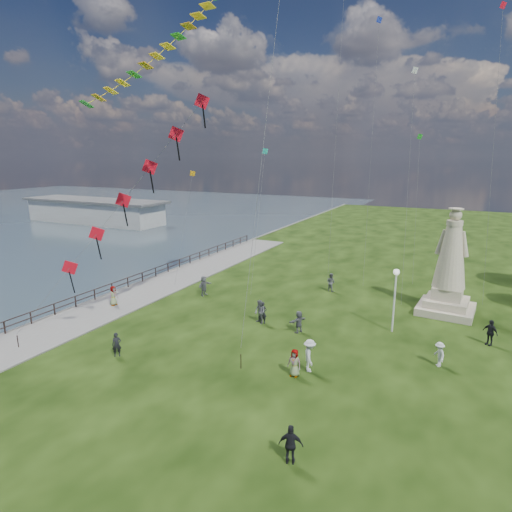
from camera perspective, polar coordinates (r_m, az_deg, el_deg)
The scene contains 18 objects.
waterfront at distance 39.00m, azimuth -18.50°, elevation -5.54°, with size 200.00×200.00×1.51m.
pier_pavilion at distance 87.07m, azimuth -20.70°, elevation 5.67°, with size 30.00×8.00×4.40m.
statue at distance 36.18m, azimuth 24.38°, elevation -2.25°, with size 4.34×4.34×8.22m.
lamppost at distance 30.83m, azimuth 18.08°, elevation -3.94°, with size 0.42×0.42×4.54m.
person_0 at distance 28.05m, azimuth -18.08°, elevation -11.17°, with size 0.55×0.36×1.51m, color black.
person_1 at distance 31.51m, azimuth 0.50°, elevation -7.48°, with size 0.86×0.53×1.78m, color #595960.
person_2 at distance 25.15m, azimuth 7.15°, elevation -13.02°, with size 1.23×0.63×1.90m, color silver.
person_3 at distance 18.62m, azimuth 4.68°, elevation -23.77°, with size 0.99×0.51×1.69m, color black.
person_4 at distance 24.60m, azimuth 5.15°, elevation -14.00°, with size 0.78×0.48×1.59m, color #595960.
person_5 at distance 37.94m, azimuth -6.95°, elevation -3.95°, with size 1.63×0.70×1.76m, color #595960.
person_6 at distance 31.59m, azimuth 0.92°, elevation -7.57°, with size 0.59×0.39×1.62m, color black.
person_7 at distance 39.37m, azimuth 9.94°, elevation -3.47°, with size 0.83×0.51×1.70m, color #595960.
person_8 at distance 27.71m, azimuth 23.24°, elevation -11.95°, with size 0.96×0.50×1.49m, color silver.
person_9 at distance 31.97m, azimuth 28.75°, elevation -8.93°, with size 1.01×0.52×1.72m, color black.
person_10 at distance 36.91m, azimuth -18.48°, elevation -5.17°, with size 0.79×0.48×1.61m, color #595960.
person_11 at distance 30.17m, azimuth 5.73°, elevation -8.71°, with size 1.46×0.63×1.58m, color #595960.
red_kite_train at distance 29.07m, azimuth -15.94°, elevation 8.56°, with size 9.02×9.35×16.01m.
small_kites at distance 41.03m, azimuth 16.30°, elevation 17.12°, with size 31.88×15.69×26.78m.
Camera 1 is at (11.32, -16.89, 12.04)m, focal length 30.00 mm.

